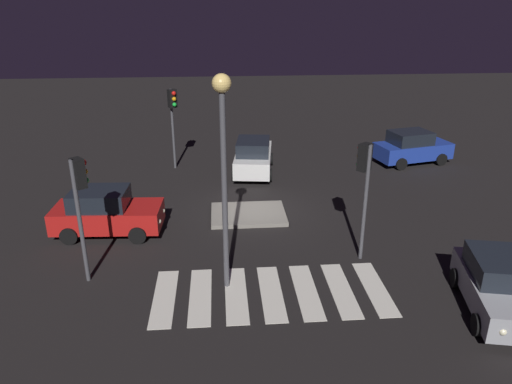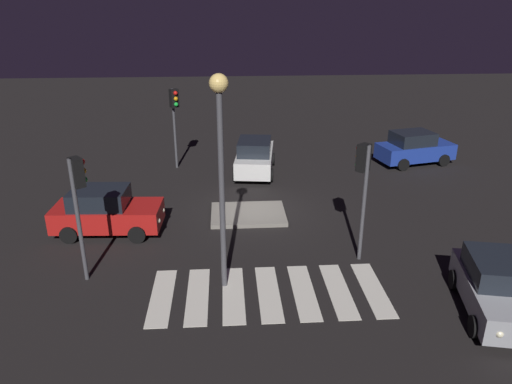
# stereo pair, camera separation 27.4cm
# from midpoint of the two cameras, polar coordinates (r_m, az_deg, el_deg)

# --- Properties ---
(ground_plane) EXTENTS (80.00, 80.00, 0.00)m
(ground_plane) POSITION_cam_midpoint_polar(r_m,az_deg,el_deg) (21.58, 0.36, -2.46)
(ground_plane) COLOR black
(traffic_island) EXTENTS (3.25, 2.44, 0.18)m
(traffic_island) POSITION_cam_midpoint_polar(r_m,az_deg,el_deg) (21.22, -0.56, -2.64)
(traffic_island) COLOR gray
(traffic_island) RESTS_ON ground
(car_silver) EXTENTS (2.51, 4.25, 1.76)m
(car_silver) POSITION_cam_midpoint_polar(r_m,az_deg,el_deg) (16.48, 26.88, -10.03)
(car_silver) COLOR #9EA0A5
(car_silver) RESTS_ON ground
(car_white) EXTENTS (2.50, 4.58, 1.92)m
(car_white) POSITION_cam_midpoint_polar(r_m,az_deg,el_deg) (26.15, 0.15, 4.22)
(car_white) COLOR silver
(car_white) RESTS_ON ground
(car_red) EXTENTS (4.42, 2.22, 1.89)m
(car_red) POSITION_cam_midpoint_polar(r_m,az_deg,el_deg) (20.34, -16.93, -2.21)
(car_red) COLOR red
(car_red) RESTS_ON ground
(car_blue) EXTENTS (4.58, 2.77, 1.88)m
(car_blue) POSITION_cam_midpoint_polar(r_m,az_deg,el_deg) (29.20, 18.47, 4.95)
(car_blue) COLOR #1E389E
(car_blue) RESTS_ON ground
(traffic_light_south) EXTENTS (0.53, 0.54, 4.31)m
(traffic_light_south) POSITION_cam_midpoint_polar(r_m,az_deg,el_deg) (16.34, -19.82, 0.32)
(traffic_light_south) COLOR #47474C
(traffic_light_south) RESTS_ON ground
(traffic_light_west) EXTENTS (0.54, 0.53, 4.43)m
(traffic_light_west) POSITION_cam_midpoint_polar(r_m,az_deg,el_deg) (26.63, -9.31, 9.64)
(traffic_light_west) COLOR #47474C
(traffic_light_west) RESTS_ON ground
(traffic_light_east) EXTENTS (0.54, 0.53, 4.34)m
(traffic_light_east) POSITION_cam_midpoint_polar(r_m,az_deg,el_deg) (17.09, 12.97, 2.12)
(traffic_light_east) COLOR #47474C
(traffic_light_east) RESTS_ON ground
(street_lamp) EXTENTS (0.56, 0.56, 6.97)m
(street_lamp) POSITION_cam_midpoint_polar(r_m,az_deg,el_deg) (14.41, -3.67, 5.32)
(street_lamp) COLOR #47474C
(street_lamp) RESTS_ON ground
(crosswalk_near) EXTENTS (7.60, 3.20, 0.02)m
(crosswalk_near) POSITION_cam_midpoint_polar(r_m,az_deg,el_deg) (16.05, 2.00, -11.83)
(crosswalk_near) COLOR silver
(crosswalk_near) RESTS_ON ground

